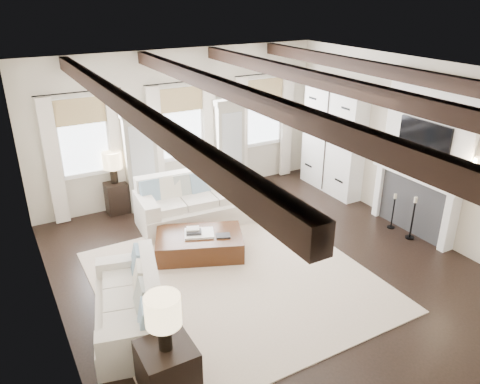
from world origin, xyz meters
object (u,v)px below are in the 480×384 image
side_table_back (117,197)px  sofa_back (196,203)px  sofa_left (133,306)px  ottoman (199,244)px  side_table_front (168,369)px

side_table_back → sofa_back: bearing=-43.6°
side_table_back → sofa_left: bearing=-102.3°
sofa_back → ottoman: (-0.48, -1.20, -0.21)m
sofa_left → sofa_back: bearing=50.3°
sofa_left → side_table_front: (0.01, -1.29, -0.02)m
ottoman → side_table_back: size_ratio=2.29×
sofa_back → side_table_front: size_ratio=3.85×
sofa_back → side_table_front: (-2.06, -3.77, -0.10)m
sofa_left → side_table_front: 1.29m
sofa_left → side_table_front: sofa_left is taller
sofa_left → side_table_back: 3.78m
side_table_front → ottoman: bearing=58.5°
sofa_back → side_table_front: sofa_back is taller
ottoman → side_table_back: 2.53m
sofa_back → side_table_back: bearing=136.4°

